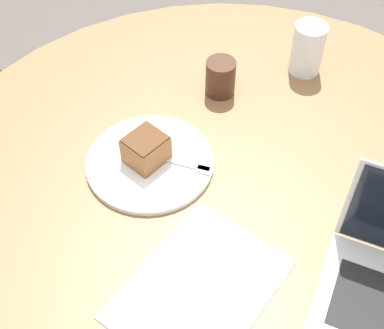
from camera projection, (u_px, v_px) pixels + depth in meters
The scene contains 7 objects.
dining_table at pixel (232, 226), 1.15m from camera, with size 1.32×1.32×0.72m.
paper_document at pixel (200, 289), 0.91m from camera, with size 0.32×0.25×0.00m.
plate at pixel (150, 162), 1.10m from camera, with size 0.26×0.26×0.01m.
cake_slice at pixel (146, 149), 1.07m from camera, with size 0.08×0.07×0.06m.
fork at pixel (179, 162), 1.08m from camera, with size 0.09×0.16×0.00m.
coffee_glass at pixel (220, 77), 1.21m from camera, with size 0.07×0.07×0.09m.
water_glass at pixel (308, 49), 1.25m from camera, with size 0.08×0.08×0.12m.
Camera 1 is at (0.52, 0.39, 1.56)m, focal length 50.00 mm.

